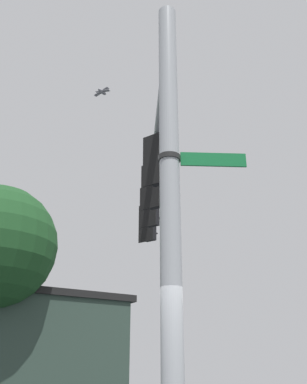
% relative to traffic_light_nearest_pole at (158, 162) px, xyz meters
% --- Properties ---
extents(signal_pole, '(0.30, 0.30, 7.33)m').
position_rel_traffic_light_nearest_pole_xyz_m(signal_pole, '(1.74, -2.22, -2.12)').
color(signal_pole, '#ADB2B7').
rests_on(signal_pole, ground).
extents(mast_arm, '(4.98, 6.24, 0.15)m').
position_rel_traffic_light_nearest_pole_xyz_m(mast_arm, '(-0.69, 0.86, 0.78)').
color(mast_arm, '#ADB2B7').
extents(traffic_light_nearest_pole, '(0.54, 0.49, 1.31)m').
position_rel_traffic_light_nearest_pole_xyz_m(traffic_light_nearest_pole, '(0.00, 0.00, 0.00)').
color(traffic_light_nearest_pole, black).
extents(traffic_light_mid_inner, '(0.54, 0.49, 1.31)m').
position_rel_traffic_light_nearest_pole_xyz_m(traffic_light_mid_inner, '(-0.91, 1.15, 0.00)').
color(traffic_light_mid_inner, black).
extents(traffic_light_mid_outer, '(0.54, 0.49, 1.31)m').
position_rel_traffic_light_nearest_pole_xyz_m(traffic_light_mid_outer, '(-1.81, 2.29, 0.00)').
color(traffic_light_mid_outer, black).
extents(traffic_light_arm_end, '(0.54, 0.49, 1.31)m').
position_rel_traffic_light_nearest_pole_xyz_m(traffic_light_arm_end, '(-2.72, 3.44, 0.00)').
color(traffic_light_arm_end, black).
extents(street_name_sign, '(1.10, 0.91, 0.22)m').
position_rel_traffic_light_nearest_pole_xyz_m(street_name_sign, '(1.96, -2.04, -1.36)').
color(street_name_sign, '#147238').
extents(bird_flying, '(0.49, 0.30, 0.13)m').
position_rel_traffic_light_nearest_pole_xyz_m(bird_flying, '(-1.61, -0.22, 2.42)').
color(bird_flying, gray).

